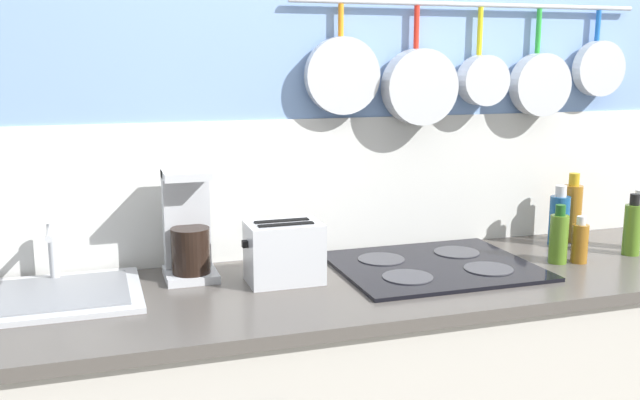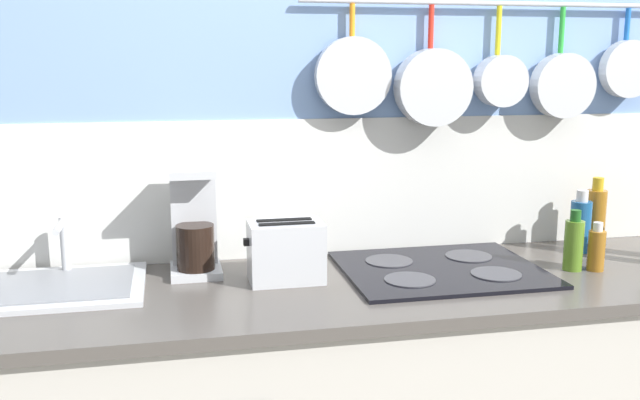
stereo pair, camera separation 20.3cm
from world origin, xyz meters
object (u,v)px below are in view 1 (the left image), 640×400
at_px(bottle_dish_soap, 572,211).
at_px(bottle_hot_sauce, 633,228).
at_px(toaster, 284,252).
at_px(coffee_maker, 188,233).
at_px(bottle_cooking_wine, 559,237).
at_px(bottle_vinegar, 580,242).
at_px(bottle_olive_oil, 638,223).
at_px(bottle_sesame_oil, 559,219).

height_order(bottle_dish_soap, bottle_hot_sauce, bottle_dish_soap).
distance_m(toaster, bottle_dish_soap, 1.13).
relative_size(coffee_maker, toaster, 1.39).
relative_size(bottle_cooking_wine, bottle_vinegar, 1.25).
bearing_deg(bottle_hot_sauce, coffee_maker, 171.60).
bearing_deg(toaster, bottle_olive_oil, -0.61).
bearing_deg(coffee_maker, bottle_sesame_oil, -1.24).
xyz_separation_m(bottle_cooking_wine, bottle_hot_sauce, (0.30, 0.01, 0.01)).
relative_size(coffee_maker, bottle_hot_sauce, 1.56).
bearing_deg(bottle_cooking_wine, toaster, 175.09).
distance_m(bottle_sesame_oil, bottle_dish_soap, 0.09).
xyz_separation_m(bottle_hot_sauce, bottle_olive_oil, (0.07, 0.06, -0.00)).
bearing_deg(coffee_maker, bottle_olive_oil, -5.85).
height_order(toaster, bottle_sesame_oil, bottle_sesame_oil).
height_order(bottle_sesame_oil, bottle_olive_oil, bottle_sesame_oil).
bearing_deg(bottle_hot_sauce, bottle_sesame_oil, 129.81).
relative_size(bottle_cooking_wine, bottle_dish_soap, 0.77).
xyz_separation_m(bottle_sesame_oil, bottle_dish_soap, (0.08, 0.04, 0.02)).
xyz_separation_m(coffee_maker, bottle_cooking_wine, (1.16, -0.22, -0.05)).
bearing_deg(coffee_maker, bottle_vinegar, -11.03).
height_order(bottle_dish_soap, bottle_olive_oil, bottle_dish_soap).
bearing_deg(bottle_cooking_wine, bottle_dish_soap, 45.88).
relative_size(toaster, bottle_cooking_wine, 1.22).
distance_m(bottle_cooking_wine, bottle_dish_soap, 0.32).
xyz_separation_m(toaster, bottle_hot_sauce, (1.20, -0.07, 0.00)).
bearing_deg(toaster, bottle_vinegar, -5.67).
bearing_deg(bottle_sesame_oil, bottle_hot_sauce, -50.19).
height_order(coffee_maker, bottle_olive_oil, coffee_maker).
distance_m(toaster, bottle_olive_oil, 1.27).
xyz_separation_m(toaster, bottle_olive_oil, (1.27, -0.01, 0.00)).
xyz_separation_m(toaster, bottle_cooking_wine, (0.90, -0.08, -0.01)).
bearing_deg(bottle_dish_soap, coffee_maker, -179.62).
distance_m(bottle_hot_sauce, bottle_olive_oil, 0.09).
bearing_deg(bottle_dish_soap, bottle_hot_sauce, -71.55).
relative_size(bottle_sesame_oil, bottle_hot_sauce, 1.03).
xyz_separation_m(bottle_cooking_wine, bottle_vinegar, (0.07, -0.02, -0.02)).
relative_size(coffee_maker, bottle_olive_oil, 1.56).
xyz_separation_m(bottle_vinegar, bottle_dish_soap, (0.15, 0.25, 0.04)).
relative_size(bottle_sesame_oil, bottle_olive_oil, 1.03).
distance_m(coffee_maker, bottle_cooking_wine, 1.18).
bearing_deg(bottle_hot_sauce, bottle_olive_oil, 37.91).
distance_m(toaster, bottle_vinegar, 0.97).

